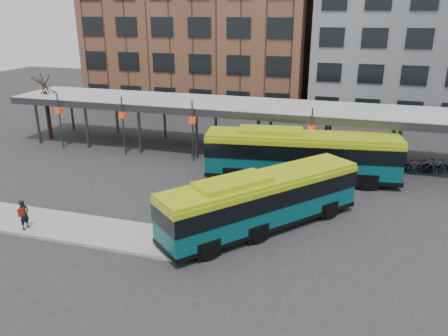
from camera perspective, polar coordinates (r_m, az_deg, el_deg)
ground at (r=25.21m, az=-5.39°, el=-6.52°), size 120.00×120.00×0.00m
boarding_island at (r=25.37m, az=-19.70°, el=-7.26°), size 14.00×3.00×0.18m
canopy at (r=35.61m, az=2.14°, el=8.00°), size 40.00×6.53×4.80m
tree at (r=43.27m, az=-22.01°, el=6.68°), size 1.64×1.64×5.60m
building_brick at (r=56.11m, az=-2.89°, el=19.52°), size 26.00×14.00×22.00m
building_grey at (r=53.38m, az=25.75°, el=16.63°), size 24.00×14.00×20.00m
bus_front at (r=23.34m, az=4.98°, el=-4.16°), size 9.45×10.61×3.24m
bus_rear at (r=30.54m, az=9.95°, el=1.81°), size 13.37×4.59×3.61m
pedestrian at (r=25.48m, az=-24.66°, el=-5.53°), size 0.41×0.64×1.64m
bike_rack at (r=34.83m, az=23.63°, el=0.20°), size 5.50×1.49×1.08m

